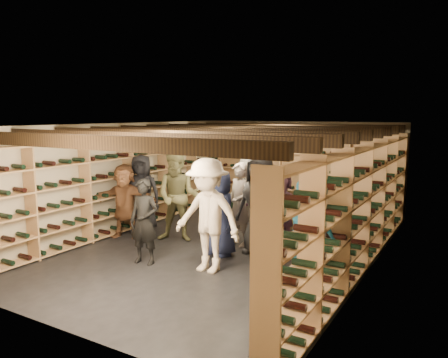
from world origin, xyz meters
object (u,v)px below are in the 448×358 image
person_3 (208,216)px  person_7 (240,204)px  person_2 (178,196)px  person_12 (260,204)px  person_4 (303,238)px  person_5 (124,201)px  crate_stack_left (287,213)px  person_0 (142,193)px  person_11 (281,209)px  crate_loose (337,229)px  crate_stack_right (278,219)px  person_6 (220,213)px  person_8 (271,219)px  person_10 (215,201)px  person_9 (249,193)px  person_1 (144,222)px

person_3 → person_7: person_3 is taller
person_2 → person_12: bearing=-17.9°
person_4 → person_5: (-4.33, 1.01, -0.07)m
crate_stack_left → person_7: 1.88m
person_0 → person_11: person_0 is taller
crate_loose → crate_stack_right: bearing=-173.5°
person_6 → person_3: bearing=-49.7°
person_4 → person_5: bearing=177.4°
person_8 → person_10: person_10 is taller
person_2 → person_7: (1.23, 0.37, -0.10)m
person_4 → person_10: size_ratio=1.02×
person_12 → person_10: bearing=177.1°
person_11 → person_6: bearing=-132.2°
person_9 → person_8: bearing=-68.9°
person_12 → person_8: bearing=-34.5°
person_4 → person_7: 2.62m
person_4 → person_9: bearing=139.8°
crate_stack_right → person_2: size_ratio=0.29×
person_2 → person_5: bearing=176.7°
person_6 → person_11: bearing=78.1°
person_10 → person_12: person_12 is taller
crate_loose → person_1: 4.44m
crate_stack_left → crate_loose: size_ratio=1.36×
person_9 → crate_stack_left: bearing=28.4°
person_3 → person_5: size_ratio=1.21×
crate_stack_left → person_11: size_ratio=0.45×
person_3 → person_4: (1.72, -0.19, -0.09)m
person_8 → person_11: person_8 is taller
crate_stack_left → person_3: bearing=-90.7°
crate_stack_right → person_8: 2.63m
person_3 → person_8: (0.73, 0.92, -0.17)m
crate_stack_left → person_5: bearing=-136.3°
crate_loose → person_12: 2.50m
person_2 → person_9: (0.85, 1.50, -0.09)m
person_0 → person_11: bearing=-11.9°
crate_loose → person_3: 3.78m
person_3 → person_11: 1.99m
person_11 → person_2: bearing=-167.2°
person_4 → person_8: size_ratio=1.10×
person_8 → person_12: person_12 is taller
person_0 → person_9: bearing=11.8°
person_9 → person_10: person_10 is taller
person_2 → person_9: person_2 is taller
person_2 → person_12: person_12 is taller
person_10 → person_12: (1.11, -0.22, 0.10)m
person_10 → person_9: bearing=97.4°
person_5 → person_10: (1.82, 0.69, 0.06)m
crate_stack_left → person_2: (-1.52, -2.16, 0.59)m
person_3 → person_4: person_3 is taller
person_0 → person_1: bearing=-69.9°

